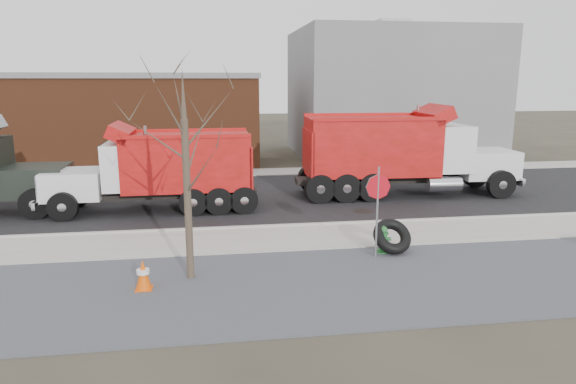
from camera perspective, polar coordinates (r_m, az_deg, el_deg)
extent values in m
plane|color=#383328|center=(15.99, 1.21, -5.48)|extent=(120.00, 120.00, 0.00)
cube|color=slate|center=(12.76, 3.86, -10.20)|extent=(60.00, 5.00, 0.03)
cube|color=#9E9B93|center=(16.21, 1.07, -5.11)|extent=(60.00, 2.50, 0.06)
cube|color=#9E9B93|center=(17.43, 0.37, -3.76)|extent=(60.00, 0.15, 0.11)
cube|color=black|center=(22.00, -1.50, -0.45)|extent=(60.00, 9.40, 0.02)
cube|color=#9E9B93|center=(27.55, -2.92, 2.21)|extent=(60.00, 2.00, 0.06)
cube|color=gray|center=(34.97, 11.13, 10.71)|extent=(12.00, 10.00, 8.00)
cube|color=brown|center=(32.94, -21.59, 7.37)|extent=(20.00, 8.00, 5.00)
cube|color=gray|center=(32.86, -21.97, 11.97)|extent=(20.20, 8.20, 0.30)
cylinder|color=#382D23|center=(12.75, -11.09, -1.03)|extent=(0.18, 0.18, 4.00)
cone|color=#382D23|center=(12.42, -11.59, 10.72)|extent=(0.14, 0.14, 1.20)
cylinder|color=#2B712F|center=(15.20, 10.47, -6.53)|extent=(0.43, 0.43, 0.06)
cylinder|color=#2B712F|center=(15.11, 10.51, -5.49)|extent=(0.22, 0.22, 0.58)
cylinder|color=#2B712F|center=(15.04, 10.55, -4.54)|extent=(0.29, 0.29, 0.05)
sphere|color=#2B712F|center=(15.01, 10.57, -4.18)|extent=(0.23, 0.23, 0.23)
cylinder|color=#2B712F|center=(14.98, 10.58, -3.83)|extent=(0.05, 0.05, 0.06)
cylinder|color=#2B712F|center=(15.04, 9.93, -5.21)|extent=(0.12, 0.11, 0.11)
cylinder|color=#2B712F|center=(15.14, 11.12, -5.14)|extent=(0.12, 0.11, 0.11)
cylinder|color=#2B712F|center=(14.94, 10.72, -5.43)|extent=(0.15, 0.12, 0.15)
torus|color=black|center=(15.09, 11.49, -4.85)|extent=(1.25, 1.16, 1.02)
cylinder|color=gray|center=(14.41, 9.87, -2.31)|extent=(0.06, 0.06, 2.59)
cylinder|color=#B90D19|center=(14.25, 9.98, 0.57)|extent=(0.70, 0.08, 0.70)
cube|color=#ED5207|center=(12.91, -15.70, -10.34)|extent=(0.39, 0.39, 0.04)
cone|color=#ED5207|center=(12.77, -15.80, -8.80)|extent=(0.37, 0.37, 0.72)
cylinder|color=white|center=(12.75, -15.82, -8.50)|extent=(0.30, 0.30, 0.10)
cube|color=black|center=(22.66, 12.48, 1.44)|extent=(9.20, 1.22, 0.24)
cube|color=silver|center=(24.03, 21.00, 2.97)|extent=(2.43, 2.17, 1.18)
cube|color=silver|center=(24.54, 23.22, 2.97)|extent=(0.12, 1.88, 1.07)
cube|color=silver|center=(23.11, 16.95, 4.80)|extent=(1.79, 2.52, 1.93)
cube|color=black|center=(23.36, 18.73, 6.09)|extent=(0.12, 2.15, 0.86)
cube|color=red|center=(22.02, 9.20, 5.10)|extent=(5.44, 2.74, 2.36)
cylinder|color=silver|center=(23.68, 14.15, 6.31)|extent=(0.15, 0.15, 2.58)
cylinder|color=black|center=(25.25, 20.08, 1.86)|extent=(1.19, 0.36, 1.18)
cylinder|color=black|center=(23.24, 22.60, 0.79)|extent=(1.19, 0.36, 1.18)
cylinder|color=black|center=(22.94, 5.28, 1.57)|extent=(1.19, 0.36, 1.18)
cylinder|color=black|center=(20.97, 6.42, 0.51)|extent=(1.19, 0.36, 1.18)
cube|color=black|center=(20.06, -14.45, -0.29)|extent=(7.63, 0.93, 0.21)
cube|color=silver|center=(20.44, -22.67, 0.82)|extent=(2.08, 1.85, 1.03)
cube|color=silver|center=(20.72, -25.55, 0.71)|extent=(0.08, 1.63, 0.93)
cube|color=silver|center=(19.97, -17.52, 2.86)|extent=(1.52, 2.17, 1.68)
cube|color=black|center=(20.02, -19.74, 4.08)|extent=(0.08, 1.87, 0.75)
cube|color=red|center=(19.75, -11.14, 3.38)|extent=(4.70, 2.31, 2.05)
cylinder|color=silver|center=(18.93, -15.43, 3.77)|extent=(0.13, 0.13, 2.24)
cylinder|color=black|center=(19.66, -23.75, -1.52)|extent=(1.03, 0.29, 1.03)
cylinder|color=black|center=(21.57, -22.46, -0.25)|extent=(1.03, 0.29, 1.03)
cylinder|color=black|center=(19.12, -7.70, -0.93)|extent=(1.03, 0.29, 1.03)
cylinder|color=black|center=(20.87, -7.84, 0.20)|extent=(1.03, 0.29, 1.03)
cube|color=black|center=(21.30, -26.08, 1.17)|extent=(2.21, 1.96, 1.10)
cube|color=silver|center=(21.00, -23.31, 1.27)|extent=(0.07, 1.75, 1.00)
cube|color=black|center=(21.52, -29.30, 4.18)|extent=(0.06, 2.00, 0.80)
cylinder|color=black|center=(22.37, -24.61, 0.09)|extent=(1.10, 0.30, 1.10)
cylinder|color=black|center=(20.36, -26.28, -1.20)|extent=(1.10, 0.30, 1.10)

